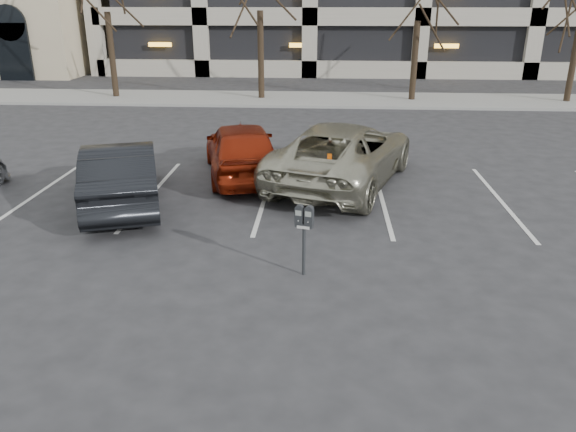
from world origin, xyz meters
TOP-DOWN VIEW (x-y plane):
  - ground at (0.00, 0.00)m, footprint 140.00×140.00m
  - sidewalk at (0.00, 16.00)m, footprint 80.00×4.00m
  - stall_lines at (-1.40, 2.30)m, footprint 16.90×5.20m
  - parking_meter at (-0.31, -1.83)m, footprint 0.34×0.20m
  - suv_silver at (0.47, 3.44)m, footprint 4.33×6.22m
  - car_red at (-2.18, 3.82)m, footprint 2.77×4.71m
  - car_dark at (-4.63, 1.46)m, footprint 2.87×4.73m

SIDE VIEW (x-z plane):
  - ground at x=0.00m, z-range 0.00..0.00m
  - stall_lines at x=-1.40m, z-range 0.00..0.01m
  - sidewalk at x=0.00m, z-range 0.00..0.12m
  - car_dark at x=-4.63m, z-range 0.00..1.47m
  - car_red at x=-2.18m, z-range 0.00..1.50m
  - suv_silver at x=0.47m, z-range 0.00..1.58m
  - parking_meter at x=-0.31m, z-range 0.33..1.58m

